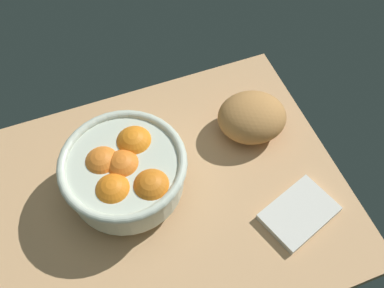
{
  "coord_description": "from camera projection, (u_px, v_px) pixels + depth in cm",
  "views": [
    {
      "loc": [
        -6.49,
        -35.53,
        74.41
      ],
      "look_at": [
        9.41,
        6.27,
        5.0
      ],
      "focal_mm": 41.09,
      "sensor_mm": 36.0,
      "label": 1
    }
  ],
  "objects": [
    {
      "name": "fruit_bowl",
      "position": [
        125.0,
        172.0,
        0.77
      ],
      "size": [
        22.36,
        22.36,
        11.42
      ],
      "color": "silver",
      "rests_on": "ground"
    },
    {
      "name": "napkin_folded",
      "position": [
        299.0,
        213.0,
        0.8
      ],
      "size": [
        15.2,
        12.66,
        1.51
      ],
      "primitive_type": "cube",
      "rotation": [
        0.0,
        0.0,
        0.33
      ],
      "color": "silver",
      "rests_on": "ground"
    },
    {
      "name": "ground_plane",
      "position": [
        157.0,
        203.0,
        0.83
      ],
      "size": [
        70.28,
        53.47,
        3.0
      ],
      "primitive_type": "cube",
      "color": "tan"
    },
    {
      "name": "bread_loaf",
      "position": [
        252.0,
        117.0,
        0.87
      ],
      "size": [
        16.09,
        14.73,
        8.3
      ],
      "primitive_type": "ellipsoid",
      "rotation": [
        0.0,
        0.0,
        6.05
      ],
      "color": "#BC8246",
      "rests_on": "ground"
    }
  ]
}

